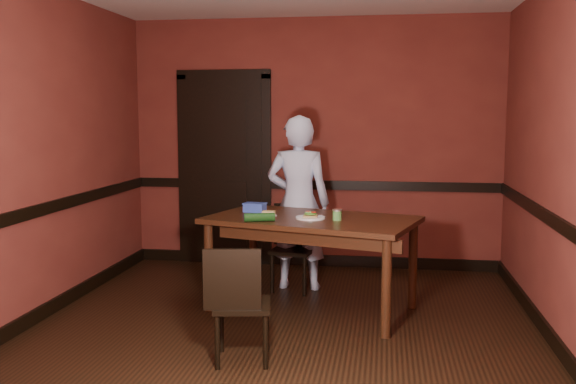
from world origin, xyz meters
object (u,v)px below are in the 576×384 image
(chair_near, at_px, (242,303))
(sandwich_plate, at_px, (310,217))
(dining_table, at_px, (311,264))
(cheese_saucer, at_px, (269,214))
(sauce_jar, at_px, (337,215))
(food_tub, at_px, (255,207))
(chair_far, at_px, (293,249))
(person, at_px, (298,203))

(chair_near, height_order, sandwich_plate, sandwich_plate)
(dining_table, distance_m, cheese_saucer, 0.56)
(sandwich_plate, bearing_deg, dining_table, 87.15)
(chair_near, distance_m, sauce_jar, 1.30)
(chair_near, height_order, food_tub, food_tub)
(chair_far, distance_m, person, 0.44)
(sandwich_plate, distance_m, food_tub, 0.61)
(food_tub, bearing_deg, dining_table, -12.94)
(chair_far, relative_size, food_tub, 3.80)
(dining_table, bearing_deg, chair_near, -89.17)
(chair_near, relative_size, cheese_saucer, 5.74)
(dining_table, bearing_deg, person, 123.20)
(dining_table, height_order, food_tub, food_tub)
(chair_near, bearing_deg, sandwich_plate, -115.84)
(chair_near, relative_size, sandwich_plate, 3.28)
(chair_far, distance_m, chair_near, 1.79)
(dining_table, distance_m, sauce_jar, 0.51)
(dining_table, height_order, sauce_jar, sauce_jar)
(sauce_jar, xyz_separation_m, food_tub, (-0.76, 0.34, -0.01))
(person, bearing_deg, dining_table, 107.62)
(chair_far, bearing_deg, person, 78.42)
(chair_near, xyz_separation_m, sauce_jar, (0.56, 1.09, 0.44))
(cheese_saucer, xyz_separation_m, food_tub, (-0.17, 0.21, 0.02))
(dining_table, relative_size, sandwich_plate, 6.94)
(chair_far, relative_size, cheese_saucer, 5.72)
(person, distance_m, sandwich_plate, 0.77)
(sandwich_plate, bearing_deg, cheese_saucer, 167.06)
(person, xyz_separation_m, cheese_saucer, (-0.16, -0.66, -0.01))
(chair_far, bearing_deg, chair_near, -84.41)
(cheese_saucer, relative_size, food_tub, 0.66)
(chair_near, height_order, person, person)
(dining_table, xyz_separation_m, food_tub, (-0.54, 0.23, 0.44))
(dining_table, relative_size, chair_near, 2.12)
(dining_table, distance_m, sandwich_plate, 0.42)
(dining_table, bearing_deg, chair_far, 129.02)
(cheese_saucer, bearing_deg, sauce_jar, -12.70)
(chair_far, xyz_separation_m, sauce_jar, (0.47, -0.70, 0.45))
(person, xyz_separation_m, food_tub, (-0.33, -0.45, 0.01))
(chair_far, distance_m, cheese_saucer, 0.71)
(chair_near, bearing_deg, sauce_jar, -126.76)
(chair_near, distance_m, food_tub, 1.51)
(chair_near, distance_m, sandwich_plate, 1.25)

